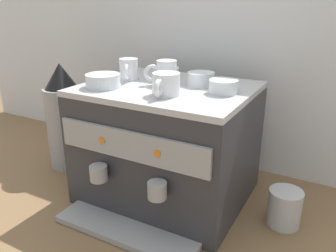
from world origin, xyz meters
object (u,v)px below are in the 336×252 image
at_px(ceramic_cup_1, 129,69).
at_px(milk_pitcher, 284,208).
at_px(ceramic_cup_2, 165,73).
at_px(coffee_grinder, 65,119).
at_px(espresso_machine, 167,143).
at_px(ceramic_bowl_2, 103,81).
at_px(ceramic_bowl_0, 165,71).
at_px(ceramic_bowl_3, 223,87).
at_px(ceramic_bowl_1, 201,79).
at_px(ceramic_cup_0, 166,84).

distance_m(ceramic_cup_1, milk_pitcher, 0.70).
distance_m(ceramic_cup_2, coffee_grinder, 0.54).
bearing_deg(espresso_machine, ceramic_bowl_2, -147.32).
bearing_deg(ceramic_bowl_2, ceramic_bowl_0, 72.06).
xyz_separation_m(ceramic_bowl_2, ceramic_bowl_3, (0.37, 0.12, -0.00)).
relative_size(ceramic_cup_2, coffee_grinder, 0.22).
bearing_deg(espresso_machine, ceramic_cup_1, 174.01).
bearing_deg(espresso_machine, milk_pitcher, 2.54).
bearing_deg(ceramic_bowl_3, espresso_machine, -178.35).
height_order(espresso_machine, coffee_grinder, coffee_grinder).
height_order(ceramic_bowl_1, coffee_grinder, ceramic_bowl_1).
height_order(ceramic_bowl_3, milk_pitcher, ceramic_bowl_3).
bearing_deg(ceramic_cup_1, ceramic_bowl_3, -1.90).
bearing_deg(ceramic_bowl_3, ceramic_cup_0, -143.08).
bearing_deg(ceramic_cup_1, ceramic_cup_2, -0.91).
relative_size(ceramic_bowl_1, ceramic_bowl_3, 1.01).
xyz_separation_m(espresso_machine, ceramic_cup_0, (0.05, -0.10, 0.24)).
xyz_separation_m(ceramic_cup_0, milk_pitcher, (0.37, 0.12, -0.39)).
distance_m(espresso_machine, ceramic_bowl_1, 0.26).
bearing_deg(ceramic_cup_0, ceramic_bowl_2, -177.03).
bearing_deg(milk_pitcher, ceramic_cup_0, -161.78).
relative_size(ceramic_cup_0, ceramic_bowl_3, 1.35).
bearing_deg(ceramic_bowl_3, ceramic_bowl_1, 149.88).
distance_m(ceramic_bowl_3, milk_pitcher, 0.44).
relative_size(ceramic_cup_0, ceramic_bowl_0, 1.17).
bearing_deg(ceramic_cup_0, ceramic_cup_1, 151.14).
height_order(ceramic_bowl_2, milk_pitcher, ceramic_bowl_2).
distance_m(ceramic_cup_1, coffee_grinder, 0.41).
bearing_deg(ceramic_bowl_3, milk_pitcher, 3.32).
distance_m(ceramic_bowl_1, ceramic_bowl_3, 0.12).
relative_size(ceramic_cup_1, ceramic_bowl_1, 1.11).
bearing_deg(ceramic_bowl_2, milk_pitcher, 12.57).
bearing_deg(ceramic_cup_0, ceramic_bowl_1, 75.46).
xyz_separation_m(ceramic_bowl_1, coffee_grinder, (-0.59, -0.06, -0.22)).
height_order(ceramic_cup_0, milk_pitcher, ceramic_cup_0).
relative_size(ceramic_cup_0, milk_pitcher, 1.01).
relative_size(ceramic_cup_2, ceramic_bowl_1, 1.09).
bearing_deg(coffee_grinder, ceramic_cup_1, 2.73).
distance_m(espresso_machine, ceramic_bowl_0, 0.28).
xyz_separation_m(ceramic_cup_2, ceramic_bowl_1, (0.11, 0.05, -0.02)).
distance_m(ceramic_cup_0, ceramic_bowl_3, 0.18).
height_order(ceramic_bowl_0, coffee_grinder, coffee_grinder).
bearing_deg(ceramic_bowl_1, ceramic_cup_1, -169.92).
height_order(ceramic_cup_0, ceramic_bowl_2, ceramic_cup_0).
distance_m(ceramic_cup_1, ceramic_bowl_0, 0.16).
bearing_deg(coffee_grinder, ceramic_bowl_3, 0.30).
height_order(ceramic_cup_0, ceramic_bowl_0, ceramic_cup_0).
relative_size(ceramic_cup_2, ceramic_bowl_2, 0.87).
xyz_separation_m(ceramic_cup_0, coffee_grinder, (-0.55, 0.10, -0.23)).
bearing_deg(ceramic_cup_1, ceramic_bowl_2, -94.70).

